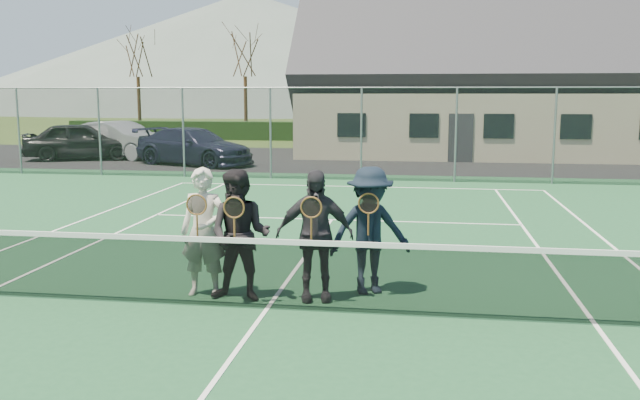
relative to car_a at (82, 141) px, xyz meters
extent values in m
plane|color=#344B1A|center=(12.40, 1.32, -0.81)|extent=(220.00, 220.00, 0.00)
cube|color=#1C4C2B|center=(12.40, -18.68, -0.80)|extent=(30.00, 30.00, 0.02)
cube|color=black|center=(8.40, 1.32, -0.80)|extent=(40.00, 12.00, 0.01)
cube|color=black|center=(12.40, 13.32, -0.26)|extent=(40.00, 1.20, 1.10)
cone|color=#506057|center=(-12.60, 76.32, 8.19)|extent=(110.00, 110.00, 18.00)
cone|color=slate|center=(32.40, 76.32, 10.19)|extent=(120.00, 120.00, 22.00)
imported|color=black|center=(0.00, 0.00, 0.00)|extent=(5.10, 3.34, 1.61)
imported|color=#96999E|center=(1.34, 0.79, 0.00)|extent=(5.17, 3.18, 1.61)
imported|color=#191932|center=(5.43, -1.31, -0.07)|extent=(5.46, 3.81, 1.47)
cube|color=white|center=(12.40, -6.79, -0.78)|extent=(10.97, 0.06, 0.01)
cube|color=white|center=(16.52, -18.68, -0.78)|extent=(0.06, 23.77, 0.01)
cube|color=white|center=(12.40, -12.28, -0.78)|extent=(8.23, 0.06, 0.01)
cube|color=white|center=(12.40, -18.68, -0.78)|extent=(0.06, 12.80, 0.01)
cube|color=black|center=(12.40, -18.68, -0.33)|extent=(11.60, 0.02, 0.88)
cube|color=white|center=(12.40, -18.68, 0.12)|extent=(11.60, 0.03, 0.07)
cylinder|color=slate|center=(0.40, -5.18, 0.69)|extent=(0.07, 0.07, 3.00)
cylinder|color=slate|center=(3.40, -5.18, 0.69)|extent=(0.07, 0.07, 3.00)
cylinder|color=slate|center=(6.40, -5.18, 0.69)|extent=(0.07, 0.07, 3.00)
cylinder|color=slate|center=(9.40, -5.18, 0.69)|extent=(0.07, 0.07, 3.00)
cylinder|color=slate|center=(12.40, -5.18, 0.69)|extent=(0.07, 0.07, 3.00)
cylinder|color=slate|center=(15.40, -5.18, 0.69)|extent=(0.07, 0.07, 3.00)
cylinder|color=slate|center=(18.40, -5.18, 0.69)|extent=(0.07, 0.07, 3.00)
cube|color=black|center=(12.40, -5.18, 0.69)|extent=(30.00, 0.03, 3.00)
cylinder|color=slate|center=(12.40, -5.18, 2.19)|extent=(30.00, 0.04, 0.04)
cube|color=beige|center=(16.40, 5.32, 0.59)|extent=(15.00, 8.00, 2.80)
pyramid|color=#2D2D33|center=(16.40, 5.32, 4.84)|extent=(15.60, 8.20, 4.10)
cube|color=#2D2D33|center=(15.90, 1.30, 0.19)|extent=(1.00, 0.06, 2.00)
cube|color=black|center=(11.40, 1.30, 0.69)|extent=(1.20, 0.06, 1.00)
cube|color=black|center=(14.40, 1.30, 0.69)|extent=(1.20, 0.06, 1.00)
cube|color=black|center=(17.40, 1.30, 0.69)|extent=(1.20, 0.06, 1.00)
cube|color=black|center=(20.40, 1.30, 0.69)|extent=(1.20, 0.06, 1.00)
cylinder|color=#392414|center=(-3.60, 14.32, 1.12)|extent=(0.22, 0.22, 3.85)
cylinder|color=#3C2516|center=(3.40, 14.32, 1.12)|extent=(0.22, 0.22, 3.85)
cylinder|color=#322312|center=(14.40, 14.32, 1.12)|extent=(0.22, 0.22, 3.85)
cylinder|color=#3C2915|center=(24.40, 14.32, 1.12)|extent=(0.22, 0.22, 3.85)
imported|color=beige|center=(11.40, -18.18, 0.11)|extent=(0.66, 0.43, 1.80)
torus|color=brown|center=(11.40, -18.45, 0.54)|extent=(0.29, 0.02, 0.29)
cylinder|color=black|center=(11.40, -18.45, 0.54)|extent=(0.25, 0.00, 0.25)
cylinder|color=brown|center=(11.40, -18.45, 0.26)|extent=(0.03, 0.03, 0.32)
imported|color=black|center=(11.96, -18.32, 0.11)|extent=(0.91, 0.73, 1.80)
torus|color=brown|center=(11.96, -18.59, 0.54)|extent=(0.29, 0.02, 0.29)
cylinder|color=black|center=(11.96, -18.59, 0.54)|extent=(0.25, 0.00, 0.25)
cylinder|color=brown|center=(11.96, -18.59, 0.26)|extent=(0.03, 0.03, 0.32)
imported|color=#27262C|center=(12.95, -18.16, 0.11)|extent=(1.12, 0.62, 1.80)
torus|color=brown|center=(12.95, -18.43, 0.54)|extent=(0.29, 0.02, 0.29)
cylinder|color=black|center=(12.95, -18.43, 0.54)|extent=(0.25, 0.00, 0.25)
cylinder|color=brown|center=(12.95, -18.43, 0.26)|extent=(0.03, 0.03, 0.32)
imported|color=black|center=(13.67, -17.72, 0.11)|extent=(1.32, 1.03, 1.80)
torus|color=brown|center=(13.67, -17.99, 0.54)|extent=(0.29, 0.02, 0.29)
cylinder|color=black|center=(13.67, -17.99, 0.54)|extent=(0.25, 0.00, 0.25)
cylinder|color=brown|center=(13.67, -17.99, 0.26)|extent=(0.03, 0.03, 0.32)
camera|label=1|loc=(14.38, -27.03, 2.02)|focal=38.00mm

